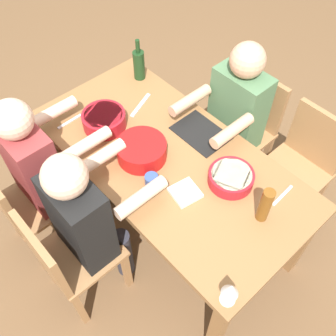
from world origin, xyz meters
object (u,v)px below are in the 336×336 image
at_px(chair_far_center, 66,257).
at_px(beer_bottle, 265,205).
at_px(serving_bowl_salad, 104,119).
at_px(wine_bottle, 139,64).
at_px(chair_near_center, 247,124).
at_px(serving_bowl_greens, 142,150).
at_px(cup_far_center, 152,181).
at_px(dining_table, 168,166).
at_px(diner_far_right, 41,165).
at_px(diner_near_center, 233,115).
at_px(chair_far_right, 23,204).
at_px(chair_near_left, 302,163).
at_px(napkin_stack, 185,193).
at_px(serving_bowl_pasta, 231,177).
at_px(diner_far_center, 88,218).
at_px(wine_glass, 231,290).

distance_m(chair_far_center, beer_bottle, 1.09).
height_order(serving_bowl_salad, beer_bottle, beer_bottle).
bearing_deg(wine_bottle, chair_near_center, -146.84).
bearing_deg(serving_bowl_greens, chair_near_center, -96.53).
distance_m(serving_bowl_greens, cup_far_center, 0.21).
xyz_separation_m(dining_table, serving_bowl_salad, (0.43, 0.12, 0.15)).
distance_m(dining_table, diner_far_right, 0.73).
height_order(diner_far_right, beer_bottle, diner_far_right).
distance_m(dining_table, serving_bowl_greens, 0.21).
xyz_separation_m(dining_table, diner_near_center, (0.00, -0.56, 0.05)).
relative_size(chair_far_right, chair_near_left, 1.00).
height_order(dining_table, napkin_stack, napkin_stack).
bearing_deg(cup_far_center, serving_bowl_pasta, -129.42).
xyz_separation_m(diner_far_right, serving_bowl_pasta, (-0.83, -0.69, 0.08)).
bearing_deg(chair_far_right, napkin_stack, -138.36).
relative_size(chair_near_left, cup_far_center, 11.30).
height_order(chair_far_right, diner_far_right, diner_far_right).
height_order(serving_bowl_pasta, serving_bowl_greens, serving_bowl_greens).
relative_size(serving_bowl_greens, wine_bottle, 0.97).
distance_m(serving_bowl_greens, beer_bottle, 0.74).
relative_size(chair_near_left, chair_far_center, 1.00).
height_order(wine_bottle, napkin_stack, wine_bottle).
bearing_deg(chair_far_right, wine_bottle, -80.58).
xyz_separation_m(dining_table, diner_far_center, (-0.00, 0.56, 0.05)).
bearing_deg(serving_bowl_salad, napkin_stack, -178.73).
bearing_deg(chair_far_center, serving_bowl_pasta, -112.31).
bearing_deg(serving_bowl_greens, serving_bowl_salad, 2.00).
bearing_deg(serving_bowl_pasta, wine_glass, 131.02).
bearing_deg(chair_near_left, diner_near_center, 21.50).
bearing_deg(wine_glass, diner_far_right, 9.38).
distance_m(wine_bottle, wine_glass, 1.58).
xyz_separation_m(diner_near_center, wine_glass, (-0.78, 0.92, 0.16)).
bearing_deg(chair_near_center, diner_far_right, 70.39).
bearing_deg(wine_glass, beer_bottle, -68.81).
height_order(diner_far_center, beer_bottle, diner_far_center).
relative_size(wine_bottle, napkin_stack, 2.07).
bearing_deg(chair_near_left, dining_table, 57.99).
relative_size(diner_far_right, diner_far_center, 1.00).
distance_m(chair_far_center, napkin_stack, 0.74).
height_order(chair_near_left, wine_bottle, wine_bottle).
bearing_deg(chair_near_left, chair_far_center, 72.65).
xyz_separation_m(chair_far_center, wine_glass, (-0.78, -0.39, 0.37)).
distance_m(diner_near_center, beer_bottle, 0.79).
relative_size(diner_far_center, wine_glass, 7.23).
bearing_deg(beer_bottle, serving_bowl_pasta, -10.81).
distance_m(beer_bottle, cup_far_center, 0.60).
distance_m(diner_far_right, beer_bottle, 1.26).
xyz_separation_m(chair_near_center, beer_bottle, (-0.61, 0.67, 0.37)).
height_order(chair_near_center, cup_far_center, chair_near_center).
distance_m(wine_bottle, cup_far_center, 0.90).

